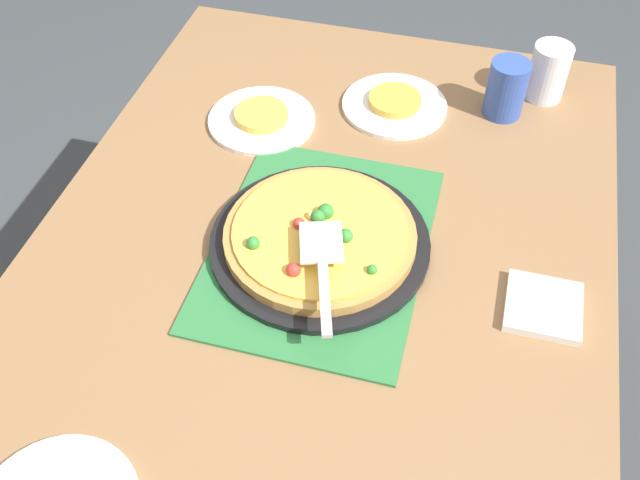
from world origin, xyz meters
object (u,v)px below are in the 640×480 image
at_px(pizza, 320,235).
at_px(served_slice_right, 261,115).
at_px(plate_far_right, 262,120).
at_px(served_slice_left, 395,100).
at_px(plate_near_left, 394,105).
at_px(pizza_pan, 320,243).
at_px(cup_far, 506,89).
at_px(cup_near, 548,72).
at_px(pizza_server, 323,265).
at_px(napkin_stack, 543,307).

xyz_separation_m(pizza, served_slice_right, (-0.31, -0.21, -0.02)).
distance_m(plate_far_right, served_slice_left, 0.28).
relative_size(plate_near_left, served_slice_left, 2.00).
bearing_deg(pizza, served_slice_right, -146.02).
bearing_deg(pizza_pan, served_slice_left, 173.47).
bearing_deg(cup_far, plate_near_left, -79.43).
distance_m(plate_near_left, plate_far_right, 0.28).
height_order(served_slice_right, cup_far, cup_far).
height_order(plate_far_right, served_slice_left, served_slice_left).
relative_size(served_slice_right, cup_far, 0.92).
height_order(served_slice_left, cup_near, cup_near).
bearing_deg(pizza, cup_near, 147.62).
xyz_separation_m(served_slice_right, cup_far, (-0.16, 0.47, 0.04)).
bearing_deg(served_slice_right, plate_near_left, 115.00).
bearing_deg(pizza_server, served_slice_left, 177.90).
bearing_deg(pizza_pan, pizza_server, 17.56).
bearing_deg(plate_near_left, pizza_pan, -6.53).
relative_size(pizza_pan, napkin_stack, 3.17).
bearing_deg(napkin_stack, plate_near_left, -144.10).
relative_size(pizza, served_slice_left, 3.00).
distance_m(pizza, served_slice_left, 0.43).
distance_m(pizza_pan, pizza_server, 0.11).
xyz_separation_m(plate_far_right, cup_near, (-0.24, 0.55, 0.06)).
distance_m(pizza, cup_far, 0.54).
distance_m(cup_near, cup_far, 0.11).
relative_size(served_slice_left, cup_far, 0.92).
bearing_deg(pizza, plate_far_right, -146.02).
distance_m(plate_near_left, cup_far, 0.23).
height_order(pizza_pan, pizza, pizza).
height_order(served_slice_left, cup_far, cup_far).
distance_m(plate_far_right, served_slice_right, 0.01).
bearing_deg(served_slice_right, served_slice_left, 115.00).
bearing_deg(served_slice_right, pizza_pan, 34.05).
height_order(plate_near_left, pizza_server, pizza_server).
bearing_deg(plate_far_right, napkin_stack, 59.83).
bearing_deg(served_slice_left, pizza_server, -2.10).
xyz_separation_m(plate_far_right, cup_far, (-0.16, 0.47, 0.06)).
relative_size(plate_far_right, served_slice_left, 2.00).
relative_size(pizza_server, napkin_stack, 1.94).
distance_m(pizza_pan, cup_near, 0.65).
relative_size(pizza_pan, pizza, 1.15).
bearing_deg(cup_near, napkin_stack, 3.45).
relative_size(plate_near_left, cup_near, 1.83).
bearing_deg(napkin_stack, served_slice_left, -144.10).
height_order(cup_near, pizza_server, cup_near).
xyz_separation_m(plate_far_right, pizza_server, (0.40, 0.24, 0.06)).
distance_m(pizza_pan, served_slice_right, 0.37).
bearing_deg(served_slice_right, napkin_stack, 59.83).
bearing_deg(pizza_server, cup_far, 156.92).
bearing_deg(plate_far_right, pizza_pan, 34.05).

